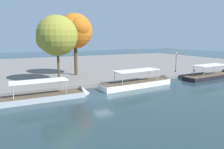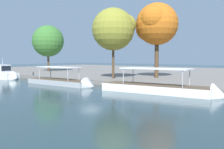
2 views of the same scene
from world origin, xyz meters
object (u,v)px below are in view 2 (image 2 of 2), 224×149
tree_1 (49,41)px  motor_yacht_0 (5,75)px  tour_boat_2 (163,91)px  tree_2 (113,30)px  tour_boat_1 (64,83)px  mooring_bollard_0 (33,74)px  tree_0 (155,24)px

tree_1 → motor_yacht_0: bearing=-69.4°
tour_boat_2 → tree_2: (-12.49, 6.93, 8.24)m
tour_boat_1 → tour_boat_2: (15.65, 0.95, -0.01)m
tour_boat_2 → mooring_bollard_0: tour_boat_2 is taller
mooring_bollard_0 → tree_1: (-9.60, 11.38, 6.97)m
tour_boat_2 → tree_2: size_ratio=1.27×
tour_boat_2 → tree_1: size_ratio=1.30×
tour_boat_1 → tree_0: (7.92, 13.04, 9.24)m
motor_yacht_0 → tour_boat_1: 16.82m
tour_boat_2 → tree_2: 16.49m
tour_boat_2 → motor_yacht_0: bearing=177.0°
motor_yacht_0 → tree_2: (19.97, 7.47, 7.83)m
motor_yacht_0 → tree_1: bearing=110.7°
tour_boat_1 → tree_2: size_ratio=1.13×
motor_yacht_0 → tree_0: (24.73, 12.63, 8.84)m
tour_boat_2 → tree_1: 41.36m
tour_boat_2 → tree_0: (-7.73, 12.09, 9.25)m
tree_1 → tree_2: (25.55, -7.36, 0.58)m
tour_boat_1 → mooring_bollard_0: bearing=163.3°
tree_2 → tour_boat_1: bearing=-111.8°
mooring_bollard_0 → tree_1: 16.44m
tree_0 → mooring_bollard_0: bearing=-156.1°
tree_1 → tree_2: size_ratio=0.98×
tour_boat_2 → tree_2: bearing=147.1°
motor_yacht_0 → tour_boat_2: 32.47m
tree_1 → tree_2: bearing=-16.1°
mooring_bollard_0 → tour_boat_1: bearing=-16.8°
tree_0 → tree_2: bearing=-132.7°
tour_boat_1 → mooring_bollard_0: size_ratio=19.24×
tree_1 → tree_2: tree_2 is taller
motor_yacht_0 → tree_0: size_ratio=0.63×
tour_boat_1 → tree_0: size_ratio=1.03×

